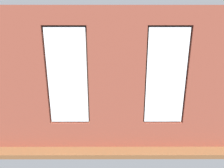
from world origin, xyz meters
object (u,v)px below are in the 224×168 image
Objects in this scene: couch_left at (194,103)px; potted_plant_foreground_right at (54,80)px; remote_black at (115,93)px; media_console at (37,96)px; potted_plant_corner_near_left at (175,78)px; couch_by_window at (93,119)px; potted_plant_near_tv at (41,98)px; cup_ceramic at (95,94)px; potted_plant_by_left_couch at (169,90)px; papasan_chair at (99,84)px; potted_plant_mid_room_small at (133,94)px; potted_plant_between_couches at (146,110)px; tv_flatscreen at (35,81)px; table_plant_small at (108,92)px; coffee_table at (106,96)px.

couch_left is 5.84m from potted_plant_foreground_right.
media_console reaches higher than remote_black.
couch_by_window is at bearing 46.22° from potted_plant_corner_near_left.
potted_plant_corner_near_left is (-5.27, -2.25, 0.17)m from potted_plant_near_tv.
cup_ceramic is 0.10× the size of potted_plant_corner_near_left.
remote_black is (2.63, -0.76, 0.09)m from couch_left.
cup_ceramic is at bearing 139.25° from potted_plant_foreground_right.
cup_ceramic is 0.21× the size of potted_plant_by_left_couch.
papasan_chair is at bearing 174.26° from potted_plant_foreground_right.
papasan_chair is (0.72, -1.29, 0.01)m from remote_black.
potted_plant_mid_room_small is at bearing 16.30° from potted_plant_by_left_couch.
papasan_chair is at bearing -35.72° from potted_plant_mid_room_small.
potted_plant_between_couches is (-3.28, 1.25, 0.08)m from potted_plant_near_tv.
remote_black is at bearing 176.13° from tv_flatscreen.
couch_by_window reaches higher than media_console.
potted_plant_by_left_couch is at bearing -163.70° from potted_plant_mid_room_small.
table_plant_small is 1.27× the size of remote_black.
papasan_chair is at bearing -90.41° from cup_ceramic.
table_plant_small reaches higher than potted_plant_by_left_couch.
papasan_chair is at bearing 4.09° from potted_plant_corner_near_left.
cup_ceramic is at bearing -64.81° from remote_black.
tv_flatscreen is at bearing 12.93° from potted_plant_corner_near_left.
papasan_chair is 2.36× the size of potted_plant_mid_room_small.
potted_plant_between_couches reaches higher than cup_ceramic.
papasan_chair is 2.08× the size of potted_plant_by_left_couch.
potted_plant_foreground_right is at bearing -44.38° from potted_plant_between_couches.
couch_by_window is 1.70× the size of tv_flatscreen.
couch_left is 1.98× the size of papasan_chair.
potted_plant_between_couches reaches higher than potted_plant_foreground_right.
papasan_chair is 1.00× the size of potted_plant_corner_near_left.
media_console is at bearing 0.86° from potted_plant_mid_room_small.
potted_plant_by_left_couch reaches higher than media_console.
tv_flatscreen is 0.98× the size of potted_plant_near_tv.
couch_by_window is 8.86× the size of table_plant_small.
cup_ceramic is (3.36, -0.52, 0.13)m from couch_left.
potted_plant_mid_room_small is at bearing -159.87° from coffee_table.
potted_plant_by_left_couch is 0.48× the size of potted_plant_corner_near_left.
couch_left is (-3.26, -1.24, -0.00)m from couch_by_window.
tv_flatscreen is at bearing 76.90° from potted_plant_foreground_right.
potted_plant_between_couches is at bearing 114.78° from papasan_chair.
potted_plant_foreground_right reaches higher than coffee_table.
media_console is 0.61m from tv_flatscreen.
potted_plant_near_tv reaches higher than cup_ceramic.
potted_plant_corner_near_left reaches higher than potted_plant_mid_room_small.
potted_plant_mid_room_small is (-1.44, 1.03, -0.14)m from papasan_chair.
couch_left is 5.76m from media_console.
potted_plant_by_left_couch is at bearing -136.58° from couch_by_window.
media_console is (5.68, -0.96, -0.09)m from couch_left.
potted_plant_corner_near_left is (-5.82, -1.33, -0.20)m from tv_flatscreen.
potted_plant_by_left_couch is at bearing -163.42° from potted_plant_near_tv.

